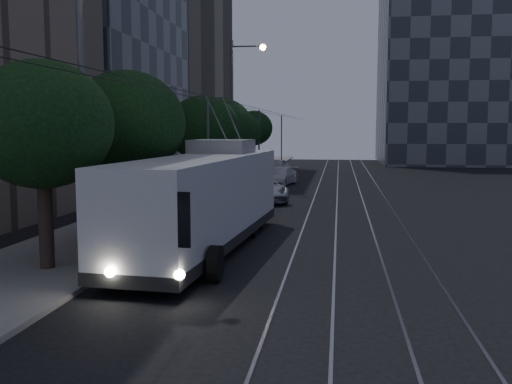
{
  "coord_description": "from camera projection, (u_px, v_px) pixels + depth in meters",
  "views": [
    {
      "loc": [
        1.81,
        -20.49,
        4.41
      ],
      "look_at": [
        -1.58,
        2.68,
        1.78
      ],
      "focal_mm": 40.0,
      "sensor_mm": 36.0,
      "label": 1
    }
  ],
  "objects": [
    {
      "name": "tree_3",
      "position": [
        219.0,
        130.0,
        39.59
      ],
      "size": [
        5.03,
        5.03,
        6.53
      ],
      "color": "black",
      "rests_on": "ground"
    },
    {
      "name": "car_white_d",
      "position": [
        277.0,
        166.0,
        54.51
      ],
      "size": [
        2.23,
        4.54,
        1.49
      ],
      "primitive_type": "imported",
      "rotation": [
        0.0,
        0.0,
        -0.11
      ],
      "color": "#BCBCC1",
      "rests_on": "ground"
    },
    {
      "name": "ground",
      "position": [
        288.0,
        249.0,
        20.9
      ],
      "size": [
        120.0,
        120.0,
        0.0
      ],
      "primitive_type": "plane",
      "color": "black",
      "rests_on": "ground"
    },
    {
      "name": "building_tan_far",
      "position": [
        152.0,
        10.0,
        62.98
      ],
      "size": [
        14.4,
        22.4,
        34.8
      ],
      "color": "gray",
      "rests_on": "ground"
    },
    {
      "name": "tram_rails",
      "position": [
        349.0,
        191.0,
        40.21
      ],
      "size": [
        4.52,
        90.0,
        0.02
      ],
      "color": "gray",
      "rests_on": "ground"
    },
    {
      "name": "tree_1",
      "position": [
        127.0,
        124.0,
        22.45
      ],
      "size": [
        4.6,
        4.6,
        6.67
      ],
      "color": "black",
      "rests_on": "ground"
    },
    {
      "name": "car_white_a",
      "position": [
        250.0,
        190.0,
        35.12
      ],
      "size": [
        1.9,
        3.8,
        1.24
      ],
      "primitive_type": "imported",
      "rotation": [
        0.0,
        0.0,
        0.12
      ],
      "color": "silver",
      "rests_on": "ground"
    },
    {
      "name": "car_white_c",
      "position": [
        262.0,
        176.0,
        45.68
      ],
      "size": [
        1.76,
        3.81,
        1.21
      ],
      "primitive_type": "imported",
      "rotation": [
        0.0,
        0.0,
        0.13
      ],
      "color": "silver",
      "rests_on": "ground"
    },
    {
      "name": "sidewalk",
      "position": [
        210.0,
        188.0,
        41.64
      ],
      "size": [
        5.0,
        90.0,
        0.15
      ],
      "primitive_type": "cube",
      "color": "gray",
      "rests_on": "ground"
    },
    {
      "name": "tree_5",
      "position": [
        253.0,
        128.0,
        58.78
      ],
      "size": [
        3.96,
        3.96,
        6.18
      ],
      "color": "black",
      "rests_on": "ground"
    },
    {
      "name": "pickup_silver",
      "position": [
        261.0,
        188.0,
        34.42
      ],
      "size": [
        4.22,
        6.14,
        1.56
      ],
      "primitive_type": "imported",
      "rotation": [
        0.0,
        0.0,
        0.32
      ],
      "color": "#AAACB2",
      "rests_on": "ground"
    },
    {
      "name": "car_white_b",
      "position": [
        280.0,
        176.0,
        44.33
      ],
      "size": [
        2.86,
        4.98,
        1.36
      ],
      "primitive_type": "imported",
      "rotation": [
        0.0,
        0.0,
        -0.21
      ],
      "color": "silver",
      "rests_on": "ground"
    },
    {
      "name": "overhead_wires",
      "position": [
        244.0,
        141.0,
        40.9
      ],
      "size": [
        2.23,
        90.0,
        6.0
      ],
      "color": "black",
      "rests_on": "ground"
    },
    {
      "name": "building_distant_right",
      "position": [
        472.0,
        67.0,
        71.06
      ],
      "size": [
        22.0,
        18.0,
        24.0
      ],
      "primitive_type": "cube",
      "color": "#343A42",
      "rests_on": "ground"
    },
    {
      "name": "tree_4",
      "position": [
        239.0,
        132.0,
        47.41
      ],
      "size": [
        3.83,
        3.83,
        5.8
      ],
      "color": "black",
      "rests_on": "ground"
    },
    {
      "name": "tree_0",
      "position": [
        42.0,
        125.0,
        17.0
      ],
      "size": [
        4.28,
        4.28,
        6.44
      ],
      "color": "black",
      "rests_on": "ground"
    },
    {
      "name": "trolleybus",
      "position": [
        205.0,
        200.0,
        20.6
      ],
      "size": [
        3.66,
        13.25,
        5.63
      ],
      "rotation": [
        0.0,
        0.0,
        -0.07
      ],
      "color": "#BBBBBD",
      "rests_on": "ground"
    },
    {
      "name": "streetlamp_far",
      "position": [
        238.0,
        101.0,
        40.41
      ],
      "size": [
        2.53,
        0.44,
        10.54
      ],
      "color": "#59595B",
      "rests_on": "ground"
    },
    {
      "name": "tree_2",
      "position": [
        204.0,
        129.0,
        35.11
      ],
      "size": [
        4.47,
        4.47,
        6.41
      ],
      "color": "black",
      "rests_on": "ground"
    },
    {
      "name": "streetlamp_near",
      "position": [
        95.0,
        73.0,
        16.83
      ],
      "size": [
        2.43,
        0.44,
        10.03
      ],
      "color": "#59595B",
      "rests_on": "ground"
    },
    {
      "name": "building_glass_mid",
      "position": [
        68.0,
        10.0,
        43.77
      ],
      "size": [
        14.4,
        18.4,
        26.8
      ],
      "color": "#343A42",
      "rests_on": "ground"
    }
  ]
}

